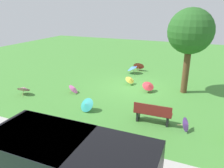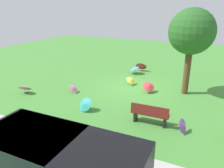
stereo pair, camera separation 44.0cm
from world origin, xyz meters
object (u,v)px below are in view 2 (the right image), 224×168
at_px(parasol_purple_0, 184,126).
at_px(parasol_yellow_1, 131,80).
at_px(park_bench, 150,114).
at_px(shade_tree, 192,32).
at_px(parasol_blue_1, 134,68).
at_px(parasol_pink_0, 25,87).
at_px(parasol_red_2, 141,65).
at_px(parasol_pink_1, 74,88).
at_px(van_dark, 55,158).
at_px(parasol_red_0, 149,86).
at_px(parasol_teal_0, 85,104).

distance_m(parasol_purple_0, parasol_yellow_1, 5.85).
height_order(park_bench, shade_tree, shade_tree).
bearing_deg(parasol_blue_1, parasol_pink_0, 55.81).
relative_size(shade_tree, parasol_red_2, 5.16).
bearing_deg(parasol_pink_1, van_dark, 120.76).
bearing_deg(park_bench, parasol_red_2, -69.45).
bearing_deg(parasol_red_2, parasol_purple_0, 118.90).
distance_m(park_bench, parasol_pink_0, 7.50).
bearing_deg(parasol_purple_0, parasol_pink_0, -2.77).
relative_size(parasol_red_2, parasol_pink_0, 1.03).
relative_size(parasol_pink_0, parasol_pink_1, 1.16).
height_order(parasol_red_0, parasol_blue_1, parasol_blue_1).
xyz_separation_m(shade_tree, parasol_pink_1, (5.83, 2.65, -3.18)).
bearing_deg(park_bench, shade_tree, -101.28).
bearing_deg(parasol_pink_1, park_bench, 161.80).
relative_size(parasol_teal_0, parasol_blue_1, 0.99).
relative_size(parasol_purple_0, parasol_yellow_1, 0.85).
xyz_separation_m(parasol_pink_1, parasol_yellow_1, (-2.51, -2.65, 0.07)).
relative_size(van_dark, parasol_red_0, 4.93).
bearing_deg(parasol_red_0, parasol_teal_0, 59.92).
bearing_deg(parasol_red_0, parasol_pink_0, 26.18).
bearing_deg(park_bench, parasol_pink_0, -2.54).
distance_m(parasol_red_2, parasol_blue_1, 1.05).
bearing_deg(parasol_pink_1, parasol_pink_0, 27.34).
distance_m(parasol_blue_1, parasol_yellow_1, 2.54).
relative_size(van_dark, parasol_teal_0, 5.54).
height_order(parasol_red_0, parasol_yellow_1, parasol_red_0).
distance_m(parasol_teal_0, parasol_yellow_1, 4.47).
height_order(parasol_blue_1, parasol_yellow_1, parasol_blue_1).
bearing_deg(shade_tree, parasol_pink_1, 24.49).
bearing_deg(parasol_purple_0, parasol_pink_1, -15.16).
height_order(parasol_teal_0, parasol_red_2, parasol_red_2).
height_order(parasol_purple_0, parasol_red_2, parasol_red_2).
bearing_deg(parasol_red_0, parasol_pink_1, 25.42).
bearing_deg(park_bench, parasol_purple_0, 176.00).
xyz_separation_m(parasol_red_2, parasol_yellow_1, (-0.45, 3.47, -0.07)).
distance_m(parasol_red_2, parasol_pink_0, 8.72).
distance_m(shade_tree, parasol_blue_1, 5.57).
relative_size(shade_tree, parasol_pink_1, 6.14).
xyz_separation_m(park_bench, parasol_pink_0, (7.49, -0.33, -0.10)).
bearing_deg(parasol_red_0, parasol_red_2, -66.66).
bearing_deg(parasol_pink_1, shade_tree, -155.51).
distance_m(parasol_red_0, parasol_pink_0, 7.15).
relative_size(shade_tree, parasol_yellow_1, 6.19).
relative_size(parasol_teal_0, parasol_red_2, 0.91).
xyz_separation_m(park_bench, parasol_red_2, (2.90, -7.75, -0.04)).
relative_size(parasol_red_0, parasol_pink_1, 1.21).
height_order(parasol_red_0, parasol_teal_0, parasol_teal_0).
bearing_deg(van_dark, parasol_pink_0, -37.77).
distance_m(shade_tree, parasol_yellow_1, 4.54).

